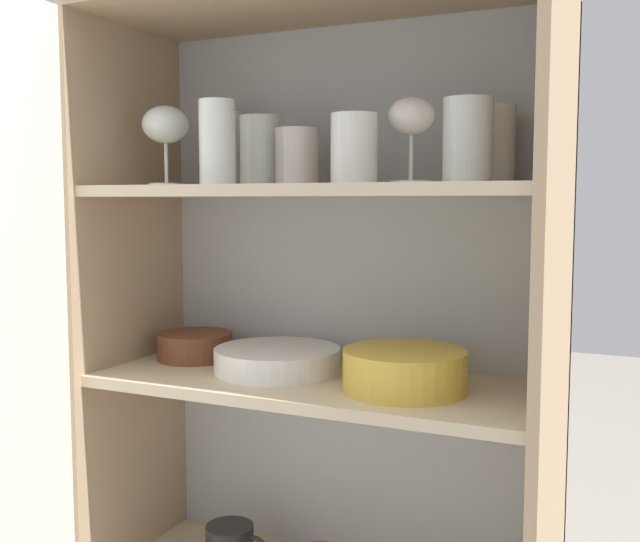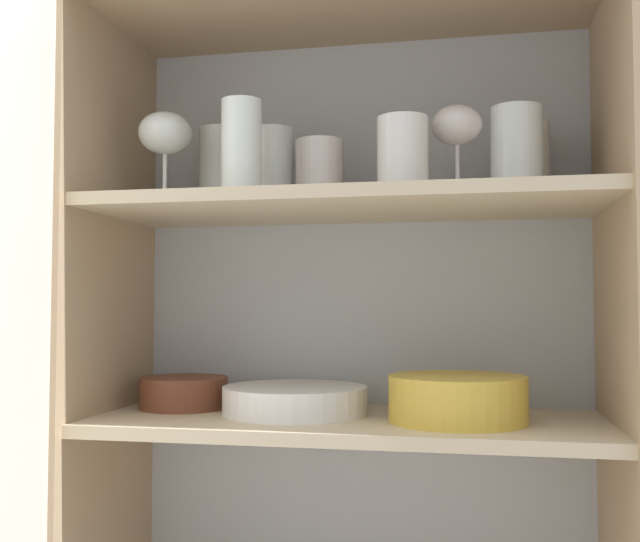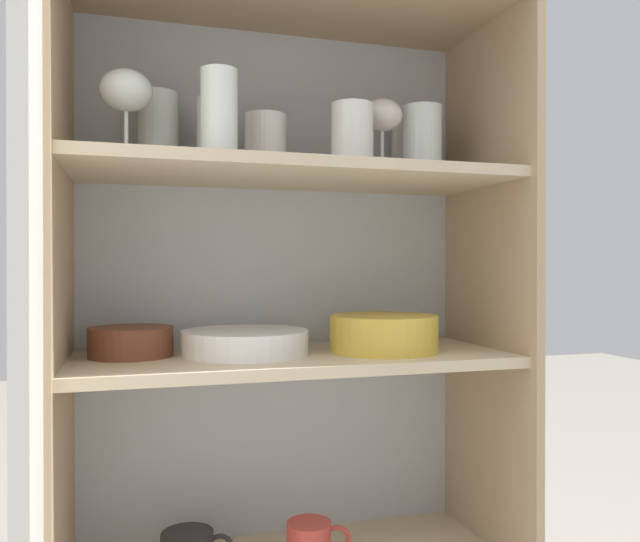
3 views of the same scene
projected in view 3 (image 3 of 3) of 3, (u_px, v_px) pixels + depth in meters
The scene contains 18 objects.
cupboard_back_panel at pixel (275, 345), 1.33m from camera, with size 0.83×0.02×1.32m, color #B2B7BC.
cupboard_side_left at pixel (59, 365), 1.05m from camera, with size 0.02×0.36×1.32m, color tan.
cupboard_side_right at pixel (487, 348), 1.28m from camera, with size 0.02×0.36×1.32m, color tan.
shelf_board_middle at pixel (294, 359), 1.17m from camera, with size 0.80×0.32×0.02m, color beige.
shelf_board_upper at pixel (294, 174), 1.16m from camera, with size 0.80×0.32×0.02m, color beige.
cupboard_door at pixel (30, 418), 0.68m from camera, with size 0.06×0.41×1.32m.
tumbler_glass_0 at pixel (352, 135), 1.14m from camera, with size 0.08×0.08×0.11m.
tumbler_glass_1 at pixel (219, 114), 1.04m from camera, with size 0.06×0.06×0.15m.
tumbler_glass_2 at pixel (265, 142), 1.17m from camera, with size 0.08×0.08×0.10m.
tumbler_glass_3 at pixel (411, 151), 1.34m from camera, with size 0.08×0.08×0.13m.
tumbler_glass_4 at pixel (158, 132), 1.18m from camera, with size 0.08×0.08×0.15m.
tumbler_glass_5 at pixel (217, 134), 1.17m from camera, with size 0.08×0.08×0.13m.
tumbler_glass_6 at pixel (422, 141), 1.25m from camera, with size 0.08×0.08×0.14m.
wine_glass_0 at pixel (126, 94), 1.05m from camera, with size 0.09×0.09×0.15m.
wine_glass_1 at pixel (382, 120), 1.21m from camera, with size 0.08×0.08×0.14m.
plate_stack_white at pixel (245, 342), 1.16m from camera, with size 0.24×0.24×0.04m.
mixing_bowl_large at pixel (383, 332), 1.20m from camera, with size 0.21×0.21×0.07m.
serving_bowl_small at pixel (131, 340), 1.13m from camera, with size 0.15×0.15×0.05m.
Camera 3 is at (-0.28, -0.97, 0.82)m, focal length 35.00 mm.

